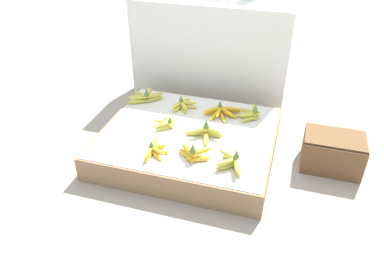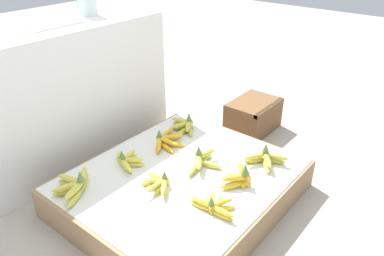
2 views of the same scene
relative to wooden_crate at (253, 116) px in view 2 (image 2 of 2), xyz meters
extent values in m
plane|color=#A89E8E|center=(-0.84, -0.11, -0.10)|extent=(10.00, 10.00, 0.00)
cube|color=#997551|center=(-0.84, -0.11, -0.02)|extent=(1.03, 0.89, 0.15)
cube|color=silver|center=(-0.84, -0.11, 0.05)|extent=(1.00, 0.86, 0.00)
cube|color=white|center=(-0.90, 0.67, 0.27)|extent=(1.13, 0.42, 0.75)
cube|color=brown|center=(0.00, 0.00, 0.00)|extent=(0.34, 0.25, 0.20)
cube|color=#4E3520|center=(0.00, -0.11, 0.09)|extent=(0.34, 0.02, 0.02)
ellipsoid|color=gold|center=(-0.97, -0.42, 0.07)|extent=(0.03, 0.11, 0.02)
ellipsoid|color=gold|center=(-0.94, -0.40, 0.07)|extent=(0.10, 0.09, 0.02)
ellipsoid|color=gold|center=(-0.93, -0.37, 0.07)|extent=(0.12, 0.04, 0.02)
ellipsoid|color=gold|center=(-0.95, -0.35, 0.07)|extent=(0.09, 0.10, 0.02)
ellipsoid|color=gold|center=(-0.98, -0.33, 0.07)|extent=(0.03, 0.12, 0.02)
ellipsoid|color=gold|center=(-0.97, -0.43, 0.09)|extent=(0.03, 0.11, 0.02)
ellipsoid|color=gold|center=(-0.93, -0.40, 0.09)|extent=(0.11, 0.07, 0.02)
ellipsoid|color=gold|center=(-0.94, -0.36, 0.09)|extent=(0.11, 0.08, 0.02)
ellipsoid|color=gold|center=(-0.98, -0.33, 0.09)|extent=(0.03, 0.11, 0.02)
cone|color=#5B7F3D|center=(-0.97, -0.37, 0.12)|extent=(0.03, 0.03, 0.04)
ellipsoid|color=gold|center=(-0.71, -0.37, 0.07)|extent=(0.14, 0.08, 0.03)
ellipsoid|color=gold|center=(-0.73, -0.35, 0.07)|extent=(0.04, 0.14, 0.03)
ellipsoid|color=gold|center=(-0.78, -0.36, 0.07)|extent=(0.13, 0.10, 0.03)
ellipsoid|color=gold|center=(-0.70, -0.35, 0.10)|extent=(0.12, 0.12, 0.03)
ellipsoid|color=gold|center=(-0.76, -0.36, 0.10)|extent=(0.12, 0.11, 0.03)
cone|color=#5B7F3D|center=(-0.73, -0.38, 0.15)|extent=(0.04, 0.04, 0.05)
ellipsoid|color=gold|center=(-0.54, -0.33, 0.07)|extent=(0.11, 0.10, 0.03)
ellipsoid|color=gold|center=(-0.55, -0.40, 0.07)|extent=(0.11, 0.10, 0.03)
ellipsoid|color=gold|center=(-0.49, -0.40, 0.07)|extent=(0.07, 0.12, 0.03)
ellipsoid|color=gold|center=(-0.55, -0.33, 0.10)|extent=(0.12, 0.08, 0.03)
ellipsoid|color=gold|center=(-0.55, -0.40, 0.10)|extent=(0.11, 0.10, 0.03)
ellipsoid|color=gold|center=(-0.49, -0.41, 0.10)|extent=(0.06, 0.12, 0.03)
cone|color=#5B7F3D|center=(-0.50, -0.36, 0.14)|extent=(0.03, 0.03, 0.05)
ellipsoid|color=#DBCC4C|center=(-0.96, -0.06, 0.07)|extent=(0.03, 0.12, 0.02)
ellipsoid|color=#DBCC4C|center=(-0.99, -0.07, 0.07)|extent=(0.10, 0.11, 0.02)
ellipsoid|color=#DBCC4C|center=(-0.99, -0.09, 0.07)|extent=(0.12, 0.07, 0.02)
ellipsoid|color=#DBCC4C|center=(-0.99, -0.11, 0.07)|extent=(0.12, 0.05, 0.02)
ellipsoid|color=#DBCC4C|center=(-0.99, -0.13, 0.07)|extent=(0.11, 0.10, 0.02)
ellipsoid|color=#DBCC4C|center=(-0.96, -0.07, 0.09)|extent=(0.03, 0.12, 0.02)
ellipsoid|color=#DBCC4C|center=(-0.98, -0.08, 0.09)|extent=(0.10, 0.10, 0.02)
ellipsoid|color=#DBCC4C|center=(-1.01, -0.11, 0.09)|extent=(0.12, 0.02, 0.02)
ellipsoid|color=#DBCC4C|center=(-1.00, -0.14, 0.09)|extent=(0.11, 0.09, 0.02)
cone|color=#5B7F3D|center=(-0.96, -0.11, 0.12)|extent=(0.03, 0.03, 0.04)
ellipsoid|color=gold|center=(-0.79, -0.14, 0.07)|extent=(0.13, 0.07, 0.03)
ellipsoid|color=gold|center=(-0.71, -0.18, 0.07)|extent=(0.06, 0.13, 0.03)
ellipsoid|color=gold|center=(-0.69, -0.12, 0.07)|extent=(0.13, 0.03, 0.03)
ellipsoid|color=gold|center=(-0.76, -0.15, 0.10)|extent=(0.12, 0.10, 0.03)
ellipsoid|color=gold|center=(-0.69, -0.13, 0.10)|extent=(0.13, 0.06, 0.03)
cone|color=#5B7F3D|center=(-0.73, -0.12, 0.14)|extent=(0.04, 0.04, 0.05)
ellipsoid|color=gold|center=(-1.18, 0.18, 0.07)|extent=(0.12, 0.12, 0.03)
ellipsoid|color=gold|center=(-1.23, 0.21, 0.07)|extent=(0.06, 0.14, 0.03)
ellipsoid|color=gold|center=(-1.27, 0.18, 0.07)|extent=(0.13, 0.10, 0.03)
ellipsoid|color=gold|center=(-1.28, 0.12, 0.07)|extent=(0.14, 0.09, 0.03)
ellipsoid|color=gold|center=(-1.18, 0.18, 0.10)|extent=(0.12, 0.12, 0.03)
ellipsoid|color=gold|center=(-1.23, 0.21, 0.10)|extent=(0.06, 0.14, 0.03)
ellipsoid|color=gold|center=(-1.27, 0.17, 0.10)|extent=(0.14, 0.08, 0.03)
ellipsoid|color=gold|center=(-1.27, 0.13, 0.10)|extent=(0.14, 0.07, 0.03)
cone|color=#5B7F3D|center=(-1.22, 0.15, 0.14)|extent=(0.04, 0.04, 0.05)
ellipsoid|color=#DBCC4C|center=(-0.98, 0.12, 0.07)|extent=(0.05, 0.11, 0.03)
ellipsoid|color=#DBCC4C|center=(-0.95, 0.12, 0.07)|extent=(0.09, 0.10, 0.03)
ellipsoid|color=#DBCC4C|center=(-0.93, 0.16, 0.07)|extent=(0.11, 0.04, 0.03)
ellipsoid|color=#DBCC4C|center=(-0.96, 0.18, 0.07)|extent=(0.07, 0.11, 0.03)
ellipsoid|color=#DBCC4C|center=(-0.99, 0.11, 0.09)|extent=(0.06, 0.11, 0.03)
ellipsoid|color=#DBCC4C|center=(-0.95, 0.12, 0.09)|extent=(0.09, 0.10, 0.03)
ellipsoid|color=#DBCC4C|center=(-0.93, 0.16, 0.09)|extent=(0.11, 0.05, 0.03)
ellipsoid|color=#DBCC4C|center=(-0.96, 0.18, 0.09)|extent=(0.07, 0.11, 0.03)
cone|color=#5B7F3D|center=(-0.98, 0.15, 0.13)|extent=(0.03, 0.03, 0.04)
ellipsoid|color=gold|center=(-0.74, 0.14, 0.07)|extent=(0.13, 0.11, 0.02)
ellipsoid|color=gold|center=(-0.73, 0.10, 0.07)|extent=(0.06, 0.15, 0.02)
ellipsoid|color=gold|center=(-0.68, 0.10, 0.07)|extent=(0.09, 0.14, 0.02)
ellipsoid|color=gold|center=(-0.65, 0.14, 0.07)|extent=(0.15, 0.08, 0.02)
ellipsoid|color=gold|center=(-0.65, 0.17, 0.07)|extent=(0.15, 0.06, 0.02)
ellipsoid|color=gold|center=(-0.75, 0.13, 0.09)|extent=(0.13, 0.12, 0.02)
ellipsoid|color=gold|center=(-0.71, 0.11, 0.09)|extent=(0.04, 0.15, 0.02)
ellipsoid|color=gold|center=(-0.67, 0.13, 0.09)|extent=(0.13, 0.11, 0.02)
ellipsoid|color=gold|center=(-0.65, 0.17, 0.09)|extent=(0.15, 0.04, 0.02)
cone|color=#5B7F3D|center=(-0.71, 0.16, 0.13)|extent=(0.03, 0.03, 0.04)
ellipsoid|color=gold|center=(-0.49, 0.18, 0.07)|extent=(0.05, 0.14, 0.03)
ellipsoid|color=gold|center=(-0.52, 0.17, 0.07)|extent=(0.13, 0.11, 0.03)
ellipsoid|color=gold|center=(-0.53, 0.14, 0.07)|extent=(0.14, 0.04, 0.03)
ellipsoid|color=gold|center=(-0.51, 0.12, 0.07)|extent=(0.12, 0.12, 0.03)
ellipsoid|color=gold|center=(-0.49, 0.18, 0.10)|extent=(0.06, 0.14, 0.03)
ellipsoid|color=gold|center=(-0.52, 0.15, 0.10)|extent=(0.14, 0.07, 0.03)
ellipsoid|color=gold|center=(-0.51, 0.13, 0.10)|extent=(0.13, 0.10, 0.03)
cone|color=#5B7F3D|center=(-0.48, 0.14, 0.14)|extent=(0.03, 0.03, 0.05)
cylinder|color=silver|center=(-0.66, 0.71, 0.72)|extent=(0.11, 0.11, 0.15)
cube|color=white|center=(-0.90, 0.66, 0.66)|extent=(0.28, 0.16, 0.02)
camera|label=1|loc=(-0.28, -1.91, 1.30)|focal=35.00mm
camera|label=2|loc=(-1.94, -1.06, 1.09)|focal=35.00mm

